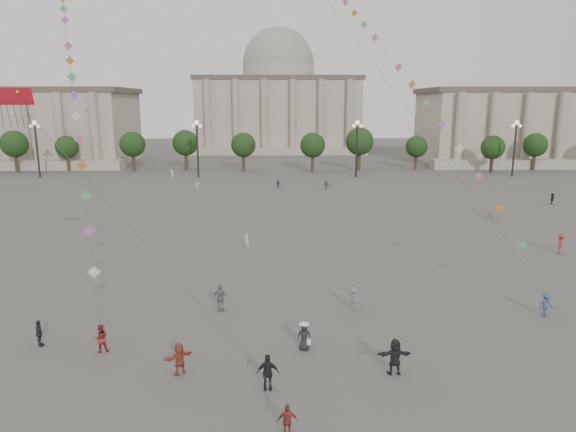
{
  "coord_description": "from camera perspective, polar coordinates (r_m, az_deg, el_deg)",
  "views": [
    {
      "loc": [
        0.7,
        -27.04,
        13.77
      ],
      "look_at": [
        1.23,
        12.0,
        5.16
      ],
      "focal_mm": 32.0,
      "sensor_mm": 36.0,
      "label": 1
    }
  ],
  "objects": [
    {
      "name": "lamp_post_mid_west",
      "position": [
        98.51,
        -10.06,
        8.51
      ],
      "size": [
        2.0,
        0.9,
        10.65
      ],
      "color": "#262628",
      "rests_on": "ground"
    },
    {
      "name": "person_crowd_3",
      "position": [
        28.01,
        11.79,
        -15.05
      ],
      "size": [
        1.82,
        0.67,
        1.94
      ],
      "primitive_type": "imported",
      "rotation": [
        0.0,
        0.0,
        3.2
      ],
      "color": "#222328",
      "rests_on": "ground"
    },
    {
      "name": "person_crowd_6",
      "position": [
        35.32,
        7.26,
        -9.13
      ],
      "size": [
        1.27,
        1.06,
        1.7
      ],
      "primitive_type": "imported",
      "rotation": [
        0.0,
        0.0,
        5.81
      ],
      "color": "slate",
      "rests_on": "ground"
    },
    {
      "name": "tourist_0",
      "position": [
        23.15,
        -0.06,
        -21.8
      ],
      "size": [
        0.89,
        0.39,
        1.5
      ],
      "primitive_type": "imported",
      "rotation": [
        0.0,
        0.0,
        3.17
      ],
      "color": "maroon",
      "rests_on": "ground"
    },
    {
      "name": "lamp_post_far_east",
      "position": [
        106.86,
        23.96,
        7.94
      ],
      "size": [
        2.0,
        0.9,
        10.65
      ],
      "color": "#262628",
      "rests_on": "ground"
    },
    {
      "name": "tourist_1",
      "position": [
        33.56,
        -25.91,
        -11.64
      ],
      "size": [
        0.89,
        0.95,
        1.58
      ],
      "primitive_type": "imported",
      "rotation": [
        0.0,
        0.0,
        2.27
      ],
      "color": "#232228",
      "rests_on": "ground"
    },
    {
      "name": "person_crowd_9",
      "position": [
        80.38,
        27.3,
        1.73
      ],
      "size": [
        1.21,
        1.43,
        1.54
      ],
      "primitive_type": "imported",
      "rotation": [
        0.0,
        0.0,
        0.95
      ],
      "color": "black",
      "rests_on": "ground"
    },
    {
      "name": "person_crowd_7",
      "position": [
        67.31,
        21.61,
        0.44
      ],
      "size": [
        1.5,
        0.57,
        1.59
      ],
      "primitive_type": "imported",
      "rotation": [
        0.0,
        0.0,
        3.08
      ],
      "color": "beige",
      "rests_on": "ground"
    },
    {
      "name": "tourist_2",
      "position": [
        28.09,
        -11.98,
        -15.25
      ],
      "size": [
        1.58,
        1.31,
        1.7
      ],
      "primitive_type": "imported",
      "rotation": [
        0.0,
        0.0,
        3.75
      ],
      "color": "#A0402B",
      "rests_on": "ground"
    },
    {
      "name": "tourist_4",
      "position": [
        26.12,
        -2.24,
        -17.0
      ],
      "size": [
        1.11,
        0.49,
        1.88
      ],
      "primitive_type": "imported",
      "rotation": [
        0.0,
        0.0,
        3.12
      ],
      "color": "black",
      "rests_on": "ground"
    },
    {
      "name": "person_crowd_10",
      "position": [
        98.03,
        -12.74,
        4.56
      ],
      "size": [
        0.73,
        0.74,
        1.72
      ],
      "primitive_type": "imported",
      "rotation": [
        0.0,
        0.0,
        2.31
      ],
      "color": "white",
      "rests_on": "ground"
    },
    {
      "name": "person_crowd_12",
      "position": [
        83.46,
        4.29,
        3.47
      ],
      "size": [
        1.32,
        1.46,
        1.61
      ],
      "primitive_type": "imported",
      "rotation": [
        0.0,
        0.0,
        2.26
      ],
      "color": "slate",
      "rests_on": "ground"
    },
    {
      "name": "tourist_3",
      "position": [
        35.2,
        -7.48,
        -9.01
      ],
      "size": [
        1.22,
        0.75,
        1.94
      ],
      "primitive_type": "imported",
      "rotation": [
        0.0,
        0.0,
        2.88
      ],
      "color": "slate",
      "rests_on": "ground"
    },
    {
      "name": "lamp_post_far_west",
      "position": [
        107.45,
        -26.2,
        7.75
      ],
      "size": [
        2.0,
        0.9,
        10.65
      ],
      "color": "#262628",
      "rests_on": "ground"
    },
    {
      "name": "ground",
      "position": [
        30.35,
        -2.09,
        -14.56
      ],
      "size": [
        360.0,
        360.0,
        0.0
      ],
      "primitive_type": "plane",
      "color": "#4F4D4A",
      "rests_on": "ground"
    },
    {
      "name": "hat_person",
      "position": [
        29.92,
        1.82,
        -13.15
      ],
      "size": [
        0.82,
        0.6,
        1.69
      ],
      "color": "black",
      "rests_on": "ground"
    },
    {
      "name": "person_crowd_13",
      "position": [
        49.52,
        -4.58,
        -2.81
      ],
      "size": [
        0.65,
        0.68,
        1.57
      ],
      "primitive_type": "imported",
      "rotation": [
        0.0,
        0.0,
        2.25
      ],
      "color": "beige",
      "rests_on": "ground"
    },
    {
      "name": "person_crowd_4",
      "position": [
        81.5,
        -9.96,
        3.17
      ],
      "size": [
        1.28,
        1.75,
        1.83
      ],
      "primitive_type": "imported",
      "rotation": [
        0.0,
        0.0,
        4.22
      ],
      "color": "white",
      "rests_on": "ground"
    },
    {
      "name": "person_crowd_8",
      "position": [
        54.13,
        28.05,
        -2.76
      ],
      "size": [
        1.29,
        1.4,
        1.89
      ],
      "primitive_type": "imported",
      "rotation": [
        0.0,
        0.0,
        0.94
      ],
      "color": "#9F2B2B",
      "rests_on": "ground"
    },
    {
      "name": "dragon_kite",
      "position": [
        35.21,
        -27.88,
        10.32
      ],
      "size": [
        9.27,
        6.75,
        24.04
      ],
      "color": "red",
      "rests_on": "ground"
    },
    {
      "name": "lamp_post_mid_east",
      "position": [
        98.3,
        7.67,
        8.58
      ],
      "size": [
        2.0,
        0.9,
        10.65
      ],
      "color": "#262628",
      "rests_on": "ground"
    },
    {
      "name": "kite_flyer_1",
      "position": [
        38.12,
        26.73,
        -8.8
      ],
      "size": [
        1.2,
        0.87,
        1.66
      ],
      "primitive_type": "imported",
      "rotation": [
        0.0,
        0.0,
        0.25
      ],
      "color": "#324971",
      "rests_on": "ground"
    },
    {
      "name": "person_crowd_0",
      "position": [
        84.61,
        -1.12,
        3.59
      ],
      "size": [
        0.94,
        0.54,
        1.51
      ],
      "primitive_type": "imported",
      "rotation": [
        0.0,
        0.0,
        0.2
      ],
      "color": "navy",
      "rests_on": "ground"
    },
    {
      "name": "kite_train_west",
      "position": [
        57.54,
        -23.41,
        18.19
      ],
      "size": [
        20.57,
        48.45,
        64.36
      ],
      "color": "#3F3F3F",
      "rests_on": "ground"
    },
    {
      "name": "kite_train_mid",
      "position": [
        65.35,
        5.91,
        22.36
      ],
      "size": [
        19.86,
        60.82,
        78.59
      ],
      "color": "#3F3F3F",
      "rests_on": "ground"
    },
    {
      "name": "hall_central",
      "position": [
        156.26,
        -1.06,
        12.6
      ],
      "size": [
        48.3,
        34.3,
        35.5
      ],
      "color": "#A39C89",
      "rests_on": "ground"
    },
    {
      "name": "kite_flyer_0",
      "position": [
        31.51,
        -20.08,
        -12.64
      ],
      "size": [
        0.94,
        0.82,
        1.64
      ],
      "primitive_type": "imported",
      "rotation": [
        0.0,
        0.0,
        3.44
      ],
      "color": "maroon",
      "rests_on": "ground"
    },
    {
      "name": "tree_row",
      "position": [
        105.37,
        -1.17,
        7.87
      ],
      "size": [
        137.12,
        5.12,
        8.0
      ],
      "color": "#39271C",
      "rests_on": "ground"
    }
  ]
}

